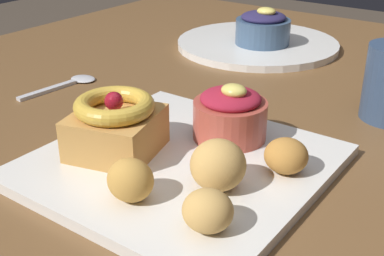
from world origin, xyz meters
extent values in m
cube|color=brown|center=(0.00, 0.00, 0.71)|extent=(1.27, 1.04, 0.04)
cylinder|color=brown|center=(-0.54, 0.43, 0.34)|extent=(0.07, 0.07, 0.69)
cube|color=white|center=(-0.03, -0.23, 0.74)|extent=(0.28, 0.28, 0.01)
cube|color=#C68E47|center=(-0.09, -0.26, 0.76)|extent=(0.10, 0.11, 0.04)
torus|color=gold|center=(-0.09, -0.26, 0.79)|extent=(0.10, 0.10, 0.02)
sphere|color=maroon|center=(-0.09, -0.26, 0.80)|extent=(0.02, 0.02, 0.02)
cylinder|color=#B24C3D|center=(-0.01, -0.16, 0.76)|extent=(0.08, 0.08, 0.04)
ellipsoid|color=#A31E33|center=(-0.01, -0.16, 0.79)|extent=(0.07, 0.07, 0.02)
ellipsoid|color=#EAD666|center=(-0.01, -0.16, 0.80)|extent=(0.03, 0.02, 0.01)
ellipsoid|color=tan|center=(0.03, -0.25, 0.77)|extent=(0.05, 0.05, 0.05)
ellipsoid|color=tan|center=(0.06, -0.31, 0.76)|extent=(0.04, 0.04, 0.04)
ellipsoid|color=gold|center=(-0.02, -0.32, 0.76)|extent=(0.04, 0.04, 0.04)
ellipsoid|color=#BC7F38|center=(0.07, -0.19, 0.76)|extent=(0.04, 0.04, 0.03)
cylinder|color=white|center=(-0.18, 0.21, 0.74)|extent=(0.29, 0.29, 0.01)
cylinder|color=#3D5675|center=(-0.17, 0.20, 0.76)|extent=(0.10, 0.10, 0.04)
ellipsoid|color=#28234C|center=(-0.17, 0.20, 0.79)|extent=(0.08, 0.08, 0.02)
ellipsoid|color=#EAD666|center=(-0.16, 0.19, 0.80)|extent=(0.03, 0.03, 0.01)
cube|color=silver|center=(-0.32, -0.16, 0.73)|extent=(0.02, 0.10, 0.00)
ellipsoid|color=silver|center=(-0.31, -0.10, 0.73)|extent=(0.04, 0.03, 0.00)
camera|label=1|loc=(0.25, -0.60, 1.00)|focal=47.92mm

